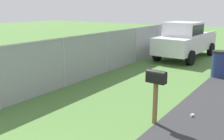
# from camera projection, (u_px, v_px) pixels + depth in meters

# --- Properties ---
(mailbox) EXTENTS (0.23, 0.51, 1.39)m
(mailbox) POSITION_uv_depth(u_px,v_px,m) (156.00, 81.00, 6.33)
(mailbox) COLOR brown
(mailbox) RESTS_ON ground
(pickup_truck) EXTENTS (5.22, 2.32, 2.09)m
(pickup_truck) POSITION_uv_depth(u_px,v_px,m) (185.00, 39.00, 14.62)
(pickup_truck) COLOR silver
(pickup_truck) RESTS_ON ground
(trash_bin) EXTENTS (0.60, 0.60, 1.11)m
(trash_bin) POSITION_uv_depth(u_px,v_px,m) (219.00, 64.00, 10.85)
(trash_bin) COLOR navy
(trash_bin) RESTS_ON ground
(fence_section) EXTENTS (18.61, 0.07, 1.84)m
(fence_section) POSITION_uv_depth(u_px,v_px,m) (122.00, 47.00, 12.53)
(fence_section) COLOR #9EA3A8
(fence_section) RESTS_ON ground
(litter_cup_by_mailbox) EXTENTS (0.13, 0.12, 0.08)m
(litter_cup_by_mailbox) POSITION_uv_depth(u_px,v_px,m) (192.00, 115.00, 6.97)
(litter_cup_by_mailbox) COLOR white
(litter_cup_by_mailbox) RESTS_ON ground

